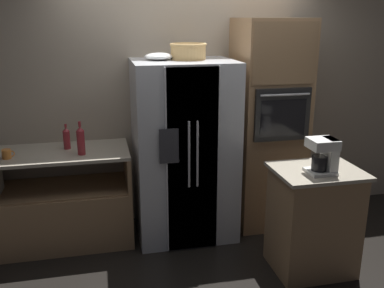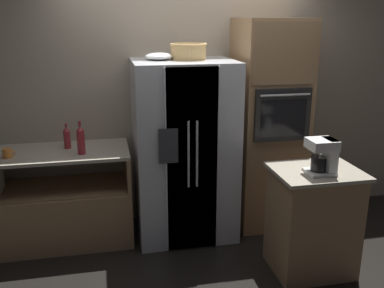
{
  "view_description": "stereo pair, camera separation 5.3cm",
  "coord_description": "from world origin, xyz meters",
  "px_view_note": "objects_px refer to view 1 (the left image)",
  "views": [
    {
      "loc": [
        -0.9,
        -3.84,
        2.11
      ],
      "look_at": [
        -0.06,
        -0.04,
        0.95
      ],
      "focal_mm": 40.0,
      "sensor_mm": 36.0,
      "label": 1
    },
    {
      "loc": [
        -0.85,
        -3.85,
        2.11
      ],
      "look_at": [
        -0.06,
        -0.04,
        0.95
      ],
      "focal_mm": 40.0,
      "sensor_mm": 36.0,
      "label": 2
    }
  ],
  "objects_px": {
    "fruit_bowl": "(159,56)",
    "bottle_short": "(81,140)",
    "wall_oven": "(268,125)",
    "wicker_basket": "(188,51)",
    "mug": "(7,154)",
    "bottle_tall": "(67,138)",
    "coffee_maker": "(324,155)",
    "refrigerator": "(184,150)"
  },
  "relations": [
    {
      "from": "fruit_bowl",
      "to": "bottle_short",
      "type": "distance_m",
      "value": 1.04
    },
    {
      "from": "coffee_maker",
      "to": "bottle_tall",
      "type": "bearing_deg",
      "value": 151.23
    },
    {
      "from": "bottle_short",
      "to": "wall_oven",
      "type": "bearing_deg",
      "value": 4.3
    },
    {
      "from": "fruit_bowl",
      "to": "bottle_tall",
      "type": "relative_size",
      "value": 1.1
    },
    {
      "from": "bottle_tall",
      "to": "bottle_short",
      "type": "relative_size",
      "value": 0.78
    },
    {
      "from": "refrigerator",
      "to": "coffee_maker",
      "type": "distance_m",
      "value": 1.37
    },
    {
      "from": "bottle_tall",
      "to": "mug",
      "type": "relative_size",
      "value": 2.19
    },
    {
      "from": "fruit_bowl",
      "to": "wall_oven",
      "type": "bearing_deg",
      "value": -0.59
    },
    {
      "from": "wicker_basket",
      "to": "bottle_tall",
      "type": "distance_m",
      "value": 1.4
    },
    {
      "from": "refrigerator",
      "to": "bottle_short",
      "type": "relative_size",
      "value": 5.64
    },
    {
      "from": "refrigerator",
      "to": "mug",
      "type": "relative_size",
      "value": 15.83
    },
    {
      "from": "wall_oven",
      "to": "fruit_bowl",
      "type": "bearing_deg",
      "value": 179.41
    },
    {
      "from": "bottle_tall",
      "to": "bottle_short",
      "type": "bearing_deg",
      "value": -56.66
    },
    {
      "from": "mug",
      "to": "wall_oven",
      "type": "bearing_deg",
      "value": 2.76
    },
    {
      "from": "refrigerator",
      "to": "coffee_maker",
      "type": "relative_size",
      "value": 6.12
    },
    {
      "from": "wicker_basket",
      "to": "bottle_tall",
      "type": "height_order",
      "value": "wicker_basket"
    },
    {
      "from": "wicker_basket",
      "to": "mug",
      "type": "xyz_separation_m",
      "value": [
        -1.66,
        -0.12,
        -0.85
      ]
    },
    {
      "from": "fruit_bowl",
      "to": "coffee_maker",
      "type": "bearing_deg",
      "value": -42.59
    },
    {
      "from": "bottle_tall",
      "to": "coffee_maker",
      "type": "bearing_deg",
      "value": -28.77
    },
    {
      "from": "wall_oven",
      "to": "bottle_short",
      "type": "bearing_deg",
      "value": -175.7
    },
    {
      "from": "refrigerator",
      "to": "wicker_basket",
      "type": "xyz_separation_m",
      "value": [
        0.06,
        0.06,
        0.94
      ]
    },
    {
      "from": "wall_oven",
      "to": "bottle_tall",
      "type": "xyz_separation_m",
      "value": [
        -1.98,
        0.07,
        -0.04
      ]
    },
    {
      "from": "refrigerator",
      "to": "fruit_bowl",
      "type": "bearing_deg",
      "value": 160.28
    },
    {
      "from": "fruit_bowl",
      "to": "bottle_short",
      "type": "relative_size",
      "value": 0.86
    },
    {
      "from": "refrigerator",
      "to": "bottle_short",
      "type": "distance_m",
      "value": 0.98
    },
    {
      "from": "bottle_tall",
      "to": "bottle_short",
      "type": "height_order",
      "value": "bottle_short"
    },
    {
      "from": "fruit_bowl",
      "to": "bottle_short",
      "type": "xyz_separation_m",
      "value": [
        -0.74,
        -0.15,
        -0.72
      ]
    },
    {
      "from": "bottle_short",
      "to": "wicker_basket",
      "type": "bearing_deg",
      "value": 7.53
    },
    {
      "from": "refrigerator",
      "to": "wicker_basket",
      "type": "bearing_deg",
      "value": 47.85
    },
    {
      "from": "fruit_bowl",
      "to": "mug",
      "type": "bearing_deg",
      "value": -174.58
    },
    {
      "from": "refrigerator",
      "to": "coffee_maker",
      "type": "height_order",
      "value": "refrigerator"
    },
    {
      "from": "fruit_bowl",
      "to": "coffee_maker",
      "type": "xyz_separation_m",
      "value": [
        1.15,
        -1.06,
        -0.7
      ]
    },
    {
      "from": "refrigerator",
      "to": "mug",
      "type": "bearing_deg",
      "value": -178.1
    },
    {
      "from": "bottle_short",
      "to": "mug",
      "type": "height_order",
      "value": "bottle_short"
    },
    {
      "from": "mug",
      "to": "coffee_maker",
      "type": "height_order",
      "value": "coffee_maker"
    },
    {
      "from": "wicker_basket",
      "to": "bottle_short",
      "type": "relative_size",
      "value": 1.12
    },
    {
      "from": "wicker_basket",
      "to": "wall_oven",
      "type": "bearing_deg",
      "value": 0.29
    },
    {
      "from": "wall_oven",
      "to": "wicker_basket",
      "type": "bearing_deg",
      "value": -179.71
    },
    {
      "from": "bottle_short",
      "to": "coffee_maker",
      "type": "bearing_deg",
      "value": -25.6
    },
    {
      "from": "refrigerator",
      "to": "fruit_bowl",
      "type": "distance_m",
      "value": 0.93
    },
    {
      "from": "refrigerator",
      "to": "bottle_tall",
      "type": "xyz_separation_m",
      "value": [
        -1.1,
        0.14,
        0.15
      ]
    },
    {
      "from": "coffee_maker",
      "to": "wall_oven",
      "type": "bearing_deg",
      "value": 92.71
    }
  ]
}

